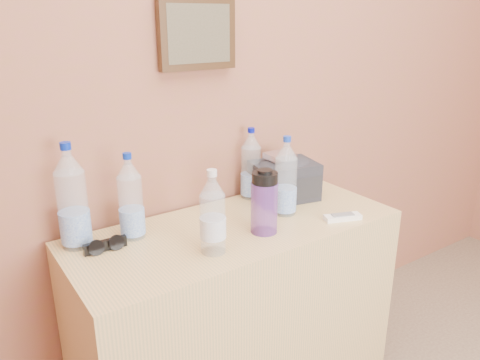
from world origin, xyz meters
name	(u,v)px	position (x,y,z in m)	size (l,w,h in m)	color
picture_frame	(198,34)	(-0.15, 1.98, 1.40)	(0.30, 0.03, 0.25)	#382311
dresser	(237,314)	(-0.15, 1.73, 0.37)	(1.20, 0.50, 0.75)	tan
pet_large_a	(72,202)	(-0.67, 1.90, 0.90)	(0.09, 0.09, 0.35)	silver
pet_large_b	(131,201)	(-0.49, 1.86, 0.88)	(0.08, 0.08, 0.30)	silver
pet_large_c	(251,167)	(0.06, 1.94, 0.88)	(0.08, 0.08, 0.29)	silver
pet_large_d	(286,180)	(0.06, 1.72, 0.88)	(0.08, 0.08, 0.30)	silver
pet_small	(213,217)	(-0.32, 1.61, 0.87)	(0.08, 0.08, 0.27)	silver
nalgene_bottle	(264,202)	(-0.10, 1.64, 0.86)	(0.09, 0.09, 0.23)	purple
sunglasses	(105,245)	(-0.60, 1.81, 0.77)	(0.14, 0.05, 0.04)	black
ac_remote	(343,217)	(0.20, 1.55, 0.76)	(0.14, 0.04, 0.02)	silver
toiletry_bag	(284,178)	(0.16, 1.85, 0.84)	(0.25, 0.18, 0.17)	black
foil_packet	(280,156)	(0.14, 1.85, 0.93)	(0.11, 0.09, 0.02)	silver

